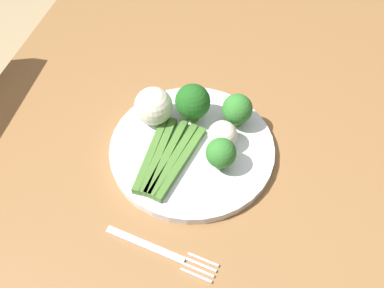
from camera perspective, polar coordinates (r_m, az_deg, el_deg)
ground_plane at (r=1.39m, az=2.91°, el=-17.33°), size 6.00×6.00×0.02m
dining_table at (r=0.83m, az=4.65°, el=-2.14°), size 1.25×0.89×0.72m
plate at (r=0.71m, az=0.00°, el=-0.62°), size 0.26×0.26×0.01m
asparagus_bundle at (r=0.68m, az=-3.33°, el=-1.76°), size 0.15×0.08×0.01m
broccoli_outer_edge at (r=0.71m, az=0.09°, el=5.47°), size 0.06×0.06×0.07m
broccoli_right at (r=0.65m, az=4.01°, el=-1.26°), size 0.05×0.05×0.06m
broccoli_left at (r=0.71m, az=5.89°, el=4.49°), size 0.05×0.05×0.06m
cauliflower_front at (r=0.68m, az=3.97°, el=1.14°), size 0.05×0.05×0.05m
cauliflower_back at (r=0.71m, az=-5.03°, el=4.91°), size 0.06×0.06×0.06m
fork at (r=0.62m, az=-3.96°, el=-13.76°), size 0.04×0.17×0.00m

